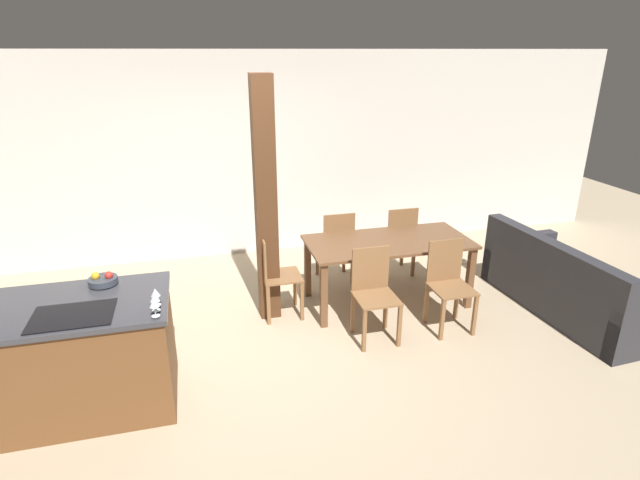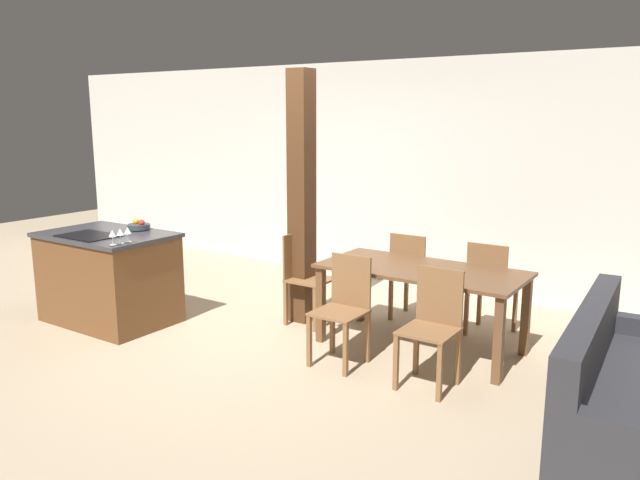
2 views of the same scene
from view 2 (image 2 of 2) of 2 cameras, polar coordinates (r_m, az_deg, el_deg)
name	(u,v)px [view 2 (image 2 of 2)]	position (r m, az deg, el deg)	size (l,w,h in m)	color
ground_plane	(257,333)	(6.09, -5.81, -8.47)	(16.00, 16.00, 0.00)	tan
wall_back	(381,173)	(7.80, 5.63, 6.12)	(11.20, 0.08, 2.70)	silver
kitchen_island	(109,277)	(6.63, -18.73, -3.23)	(1.30, 0.88, 0.92)	brown
fruit_bowl	(139,226)	(6.60, -16.22, 1.26)	(0.23, 0.23, 0.10)	#383D47
wine_glass_near	(112,234)	(5.84, -18.45, 0.54)	(0.07, 0.07, 0.14)	silver
wine_glass_middle	(120,232)	(5.89, -17.81, 0.67)	(0.07, 0.07, 0.14)	silver
wine_glass_far	(128,231)	(5.95, -17.18, 0.79)	(0.07, 0.07, 0.14)	silver
dining_table	(421,279)	(5.58, 9.25, -3.56)	(1.79, 0.85, 0.74)	brown
dining_chair_near_left	(344,307)	(5.25, 2.16, -6.16)	(0.40, 0.40, 0.91)	brown
dining_chair_near_right	(432,325)	(4.90, 10.25, -7.66)	(0.40, 0.40, 0.91)	brown
dining_chair_far_left	(412,274)	(6.35, 8.39, -3.14)	(0.40, 0.40, 0.91)	brown
dining_chair_far_right	(490,287)	(6.07, 15.26, -4.13)	(0.40, 0.40, 0.91)	brown
dining_chair_head_end	(305,276)	(6.23, -1.42, -3.31)	(0.40, 0.40, 0.91)	brown
timber_post	(302,199)	(6.15, -1.69, 3.76)	(0.21, 0.21, 2.49)	#4C2D19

